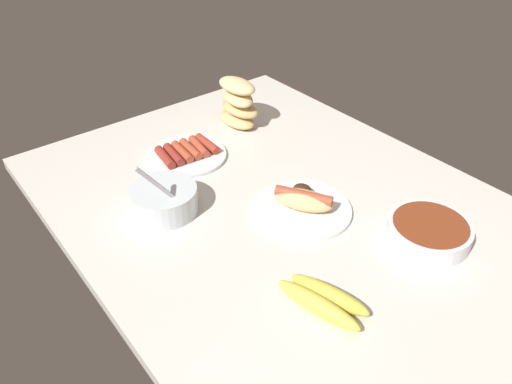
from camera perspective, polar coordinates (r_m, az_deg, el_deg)
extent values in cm
cube|color=silver|center=(115.01, 2.72, -1.86)|extent=(120.00, 90.00, 3.00)
cylinder|color=white|center=(111.66, 5.46, -2.05)|extent=(22.19, 22.19, 1.00)
ellipsoid|color=#DBB77A|center=(110.02, 5.54, -0.95)|extent=(14.80, 12.16, 4.40)
cylinder|color=#AD472D|center=(109.29, 5.57, -0.44)|extent=(12.37, 8.72, 2.40)
ellipsoid|color=#381E14|center=(114.49, 5.40, 0.24)|extent=(5.57, 5.23, 2.80)
cylinder|color=white|center=(131.34, -8.05, 4.21)|extent=(20.91, 20.91, 1.00)
cylinder|color=maroon|center=(128.50, -10.56, 4.00)|extent=(9.61, 3.54, 2.24)
cylinder|color=maroon|center=(129.27, -9.57, 4.33)|extent=(9.61, 3.49, 2.24)
cylinder|color=#AD472D|center=(130.08, -8.60, 4.65)|extent=(9.56, 3.11, 2.24)
cylinder|color=#AD472D|center=(130.93, -7.63, 4.97)|extent=(9.55, 3.05, 2.24)
cylinder|color=#AD472D|center=(131.83, -6.68, 5.29)|extent=(9.63, 3.74, 2.24)
cylinder|color=#9E3828|center=(132.76, -5.73, 5.60)|extent=(9.44, 2.47, 2.24)
cylinder|color=silver|center=(111.90, -10.63, -0.88)|extent=(15.07, 15.07, 5.99)
cylinder|color=beige|center=(111.19, -10.69, -0.39)|extent=(13.26, 13.26, 2.69)
cube|color=#B7B7BC|center=(105.25, -10.95, 0.46)|extent=(2.47, 10.00, 13.44)
cylinder|color=white|center=(108.86, 19.48, -4.42)|extent=(17.22, 17.22, 4.27)
cylinder|color=maroon|center=(107.80, 19.66, -3.71)|extent=(15.50, 15.50, 1.00)
ellipsoid|color=gold|center=(91.81, 8.51, -11.73)|extent=(16.33, 7.73, 3.55)
ellipsoid|color=#E5D14C|center=(89.82, 7.21, -12.91)|extent=(17.74, 6.88, 3.69)
ellipsoid|color=#DBB77A|center=(145.04, -2.26, 8.43)|extent=(13.47, 8.28, 3.60)
ellipsoid|color=tan|center=(143.24, -1.89, 9.68)|extent=(13.67, 8.68, 3.60)
ellipsoid|color=#E5C689|center=(141.75, -2.18, 10.99)|extent=(14.05, 9.51, 3.60)
ellipsoid|color=#E5C689|center=(140.01, -2.24, 12.28)|extent=(13.39, 8.14, 3.60)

